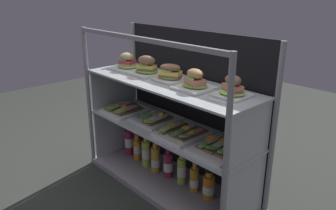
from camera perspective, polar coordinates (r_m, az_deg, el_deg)
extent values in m
cube|color=#30342E|center=(2.33, 0.00, -13.87)|extent=(6.00, 6.00, 0.02)
cube|color=#A19CA4|center=(2.31, 0.00, -13.27)|extent=(1.27, 0.44, 0.04)
cylinder|color=gray|center=(2.45, -13.49, 0.94)|extent=(0.03, 0.03, 1.03)
cylinder|color=gray|center=(1.57, 10.01, -9.62)|extent=(0.03, 0.03, 1.03)
cylinder|color=gray|center=(2.66, -5.81, 2.87)|extent=(0.03, 0.03, 1.03)
cylinder|color=gray|center=(1.88, 17.71, -5.15)|extent=(0.03, 0.03, 1.03)
cube|color=gray|center=(1.83, -4.83, 11.31)|extent=(1.24, 0.02, 0.02)
cube|color=black|center=(2.22, 4.11, 0.07)|extent=(1.21, 0.01, 0.99)
cube|color=silver|center=(2.63, -8.92, -4.06)|extent=(0.01, 0.38, 0.38)
cube|color=silver|center=(1.87, 12.99, -14.84)|extent=(0.01, 0.38, 0.38)
cube|color=silver|center=(2.12, 0.00, -4.01)|extent=(1.22, 0.40, 0.01)
cube|color=silver|center=(2.51, -9.33, 3.21)|extent=(0.01, 0.38, 0.29)
cube|color=silver|center=(1.70, 13.87, -5.13)|extent=(0.01, 0.38, 0.29)
cube|color=silver|center=(2.02, 0.00, 3.89)|extent=(1.22, 0.40, 0.01)
cube|color=white|center=(2.34, -7.02, 6.29)|extent=(0.20, 0.20, 0.01)
ellipsoid|color=#92B55C|center=(2.34, -7.03, 6.66)|extent=(0.15, 0.13, 0.02)
cube|color=#E3C984|center=(2.34, -7.05, 6.92)|extent=(0.12, 0.10, 0.02)
cube|color=#BB383D|center=(2.33, -7.07, 7.40)|extent=(0.12, 0.10, 0.02)
ellipsoid|color=#588443|center=(2.31, -7.75, 7.63)|extent=(0.07, 0.04, 0.02)
ellipsoid|color=tan|center=(2.33, -7.10, 8.31)|extent=(0.12, 0.10, 0.05)
cube|color=white|center=(2.18, -3.69, 5.48)|extent=(0.19, 0.19, 0.02)
ellipsoid|color=olive|center=(2.18, -3.70, 5.91)|extent=(0.16, 0.14, 0.02)
cube|color=#956E49|center=(2.18, -3.70, 6.17)|extent=(0.13, 0.11, 0.02)
cube|color=#F6CE55|center=(2.17, -3.71, 6.63)|extent=(0.14, 0.11, 0.02)
ellipsoid|color=#649C47|center=(2.15, -4.37, 6.85)|extent=(0.07, 0.05, 0.02)
ellipsoid|color=brown|center=(2.17, -3.74, 7.70)|extent=(0.14, 0.11, 0.06)
cube|color=white|center=(2.04, 0.38, 4.41)|extent=(0.17, 0.17, 0.01)
ellipsoid|color=#6CB145|center=(2.03, 0.38, 4.77)|extent=(0.13, 0.11, 0.01)
cube|color=#97684A|center=(2.03, 0.38, 5.05)|extent=(0.15, 0.12, 0.02)
cube|color=#EFD256|center=(2.03, 0.38, 5.58)|extent=(0.15, 0.12, 0.02)
ellipsoid|color=#92BE5E|center=(2.00, -0.31, 5.84)|extent=(0.08, 0.05, 0.01)
ellipsoid|color=brown|center=(2.02, 0.39, 6.50)|extent=(0.15, 0.12, 0.04)
cube|color=white|center=(1.86, 4.60, 2.95)|extent=(0.20, 0.20, 0.02)
ellipsoid|color=#7EA64D|center=(1.86, 4.62, 3.44)|extent=(0.15, 0.13, 0.02)
cube|color=tan|center=(1.85, 4.62, 3.73)|extent=(0.13, 0.10, 0.02)
cube|color=tan|center=(1.85, 4.64, 4.28)|extent=(0.13, 0.11, 0.02)
ellipsoid|color=#7FB053|center=(1.82, 3.90, 4.51)|extent=(0.07, 0.05, 0.02)
ellipsoid|color=#AE8249|center=(1.84, 4.67, 5.40)|extent=(0.13, 0.11, 0.05)
cube|color=white|center=(1.77, 10.99, 1.66)|extent=(0.17, 0.17, 0.01)
ellipsoid|color=#96D558|center=(1.76, 11.02, 2.16)|extent=(0.15, 0.12, 0.02)
cube|color=#936A50|center=(1.76, 11.05, 2.52)|extent=(0.12, 0.11, 0.02)
cube|color=#E17A66|center=(1.75, 11.09, 3.13)|extent=(0.13, 0.11, 0.02)
ellipsoid|color=#A4B862|center=(1.72, 10.48, 3.39)|extent=(0.07, 0.05, 0.02)
ellipsoid|color=brown|center=(1.74, 11.16, 4.28)|extent=(0.13, 0.11, 0.05)
cube|color=white|center=(2.40, -7.23, -0.89)|extent=(0.25, 0.29, 0.02)
cube|color=brown|center=(2.44, -8.12, -0.22)|extent=(0.09, 0.24, 0.02)
ellipsoid|color=#66AB39|center=(2.40, -9.52, -0.30)|extent=(0.11, 0.13, 0.02)
ellipsoid|color=#E8A78D|center=(2.43, -8.14, 0.12)|extent=(0.07, 0.19, 0.02)
cylinder|color=yellow|center=(2.42, -8.31, 0.26)|extent=(0.05, 0.05, 0.03)
cube|color=brown|center=(2.35, -6.87, -0.91)|extent=(0.09, 0.21, 0.02)
ellipsoid|color=#6FB13E|center=(2.31, -8.12, -0.95)|extent=(0.10, 0.12, 0.03)
ellipsoid|color=pink|center=(2.34, -6.89, -0.50)|extent=(0.07, 0.17, 0.02)
cylinder|color=yellow|center=(2.33, -7.55, -0.28)|extent=(0.04, 0.04, 0.02)
cube|color=white|center=(2.22, -2.04, -2.45)|extent=(0.25, 0.29, 0.02)
cube|color=brown|center=(2.25, -2.72, -1.79)|extent=(0.09, 0.19, 0.01)
ellipsoid|color=#68A751|center=(2.21, -3.87, -1.89)|extent=(0.08, 0.10, 0.03)
ellipsoid|color=#E9E7C4|center=(2.25, -2.72, -1.48)|extent=(0.07, 0.15, 0.02)
cylinder|color=#F0E146|center=(2.25, -2.40, -1.15)|extent=(0.05, 0.05, 0.03)
cube|color=brown|center=(2.17, -1.72, -2.54)|extent=(0.09, 0.21, 0.01)
ellipsoid|color=#99C659|center=(2.13, -2.98, -2.66)|extent=(0.08, 0.11, 0.02)
ellipsoid|color=white|center=(2.17, -1.73, -2.15)|extent=(0.07, 0.17, 0.02)
cylinder|color=yellow|center=(2.17, -1.26, -1.72)|extent=(0.04, 0.04, 0.02)
cube|color=white|center=(2.01, 2.52, -4.92)|extent=(0.25, 0.29, 0.02)
cube|color=brown|center=(2.05, 0.88, -3.95)|extent=(0.06, 0.22, 0.02)
ellipsoid|color=#95B262|center=(2.00, -0.47, -4.10)|extent=(0.08, 0.12, 0.04)
ellipsoid|color=pink|center=(2.04, 0.88, -3.60)|extent=(0.05, 0.17, 0.01)
cylinder|color=#EEDB4B|center=(2.02, 0.59, -3.59)|extent=(0.06, 0.06, 0.02)
cube|color=brown|center=(2.01, 2.98, -4.54)|extent=(0.06, 0.22, 0.01)
ellipsoid|color=#5B8943|center=(1.96, 1.62, -4.79)|extent=(0.07, 0.12, 0.04)
ellipsoid|color=#EE9B7B|center=(2.00, 2.99, -4.18)|extent=(0.05, 0.18, 0.02)
cylinder|color=yellow|center=(1.99, 3.03, -4.00)|extent=(0.05, 0.05, 0.02)
cube|color=brown|center=(1.96, 4.24, -5.10)|extent=(0.06, 0.22, 0.01)
ellipsoid|color=#8FBD6C|center=(1.92, 2.91, -5.35)|extent=(0.08, 0.12, 0.04)
ellipsoid|color=#F19378|center=(1.96, 4.25, -4.78)|extent=(0.05, 0.17, 0.01)
cylinder|color=#EBD848|center=(1.95, 4.16, -4.62)|extent=(0.05, 0.05, 0.01)
cube|color=white|center=(1.84, 8.73, -7.59)|extent=(0.25, 0.29, 0.01)
cube|color=brown|center=(1.89, 7.38, -6.46)|extent=(0.06, 0.20, 0.01)
ellipsoid|color=#7CA351|center=(1.84, 6.18, -6.69)|extent=(0.08, 0.11, 0.02)
ellipsoid|color=beige|center=(1.88, 7.40, -6.09)|extent=(0.05, 0.16, 0.01)
cylinder|color=orange|center=(1.87, 7.29, -5.82)|extent=(0.06, 0.06, 0.03)
cube|color=brown|center=(1.85, 9.00, -7.06)|extent=(0.06, 0.20, 0.02)
ellipsoid|color=#63AD4D|center=(1.80, 7.79, -7.29)|extent=(0.07, 0.11, 0.04)
ellipsoid|color=beige|center=(1.84, 9.03, -6.62)|extent=(0.05, 0.16, 0.02)
cylinder|color=orange|center=(1.85, 9.24, -6.05)|extent=(0.05, 0.05, 0.02)
cube|color=brown|center=(1.82, 10.66, -7.67)|extent=(0.06, 0.20, 0.02)
ellipsoid|color=#8CC957|center=(1.77, 9.52, -7.90)|extent=(0.07, 0.11, 0.04)
ellipsoid|color=silver|center=(1.81, 10.69, -7.19)|extent=(0.05, 0.16, 0.02)
cylinder|color=orange|center=(1.79, 10.23, -6.93)|extent=(0.06, 0.06, 0.01)
cylinder|color=#A12647|center=(2.61, -6.74, -6.41)|extent=(0.07, 0.07, 0.19)
cylinder|color=white|center=(2.61, -6.74, -6.36)|extent=(0.07, 0.07, 0.07)
cylinder|color=maroon|center=(2.56, -6.84, -4.14)|extent=(0.03, 0.03, 0.03)
cylinder|color=black|center=(2.55, -6.86, -3.69)|extent=(0.04, 0.04, 0.01)
cylinder|color=orange|center=(2.53, -5.32, -7.63)|extent=(0.06, 0.06, 0.16)
cylinder|color=silver|center=(2.53, -5.33, -7.59)|extent=(0.06, 0.06, 0.06)
cylinder|color=orange|center=(2.49, -5.40, -5.53)|extent=(0.03, 0.03, 0.05)
cylinder|color=black|center=(2.47, -5.42, -4.89)|extent=(0.04, 0.04, 0.02)
cylinder|color=#BFD14C|center=(2.43, -3.79, -8.36)|extent=(0.06, 0.06, 0.19)
cylinder|color=white|center=(2.43, -3.79, -8.33)|extent=(0.07, 0.07, 0.07)
cylinder|color=#B4C744|center=(2.38, -3.86, -5.84)|extent=(0.03, 0.03, 0.04)
cylinder|color=black|center=(2.37, -3.87, -5.24)|extent=(0.04, 0.04, 0.01)
cylinder|color=gold|center=(2.36, -2.18, -9.39)|extent=(0.06, 0.06, 0.18)
cylinder|color=silver|center=(2.37, -2.17, -9.91)|extent=(0.06, 0.06, 0.06)
cylinder|color=gold|center=(2.31, -2.22, -6.95)|extent=(0.03, 0.03, 0.04)
cylinder|color=black|center=(2.30, -2.22, -6.39)|extent=(0.04, 0.04, 0.01)
cylinder|color=#962A45|center=(2.30, 0.03, -10.29)|extent=(0.06, 0.06, 0.17)
cylinder|color=white|center=(2.31, 0.03, -10.52)|extent=(0.07, 0.07, 0.06)
cylinder|color=#912247|center=(2.25, 0.03, -7.96)|extent=(0.04, 0.04, 0.04)
cylinder|color=#316CAA|center=(2.24, 0.03, -7.37)|extent=(0.04, 0.04, 0.01)
cylinder|color=#BBD742|center=(2.23, 2.36, -11.32)|extent=(0.06, 0.06, 0.18)
cylinder|color=white|center=(2.23, 2.36, -11.33)|extent=(0.06, 0.06, 0.07)
cylinder|color=#BBD74E|center=(2.17, 2.40, -8.73)|extent=(0.03, 0.03, 0.05)
cylinder|color=black|center=(2.16, 2.41, -8.07)|extent=(0.04, 0.04, 0.01)
cylinder|color=gold|center=(2.17, 4.56, -12.72)|extent=(0.06, 0.06, 0.16)
cylinder|color=white|center=(2.18, 4.55, -13.21)|extent=(0.06, 0.06, 0.05)
cylinder|color=gold|center=(2.11, 4.64, -10.35)|extent=(0.03, 0.03, 0.05)
cylinder|color=gold|center=(2.10, 4.66, -9.57)|extent=(0.03, 0.03, 0.02)
cylinder|color=orange|center=(2.12, 7.02, -13.86)|extent=(0.07, 0.07, 0.15)
cylinder|color=white|center=(2.12, 7.00, -14.20)|extent=(0.07, 0.07, 0.05)
cylinder|color=orange|center=(2.07, 7.12, -11.78)|extent=(0.04, 0.04, 0.03)
cylinder|color=black|center=(2.06, 7.15, -11.21)|extent=(0.04, 0.04, 0.01)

